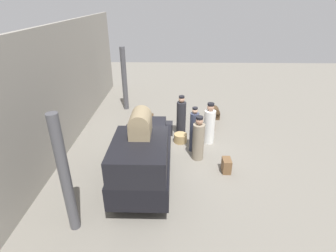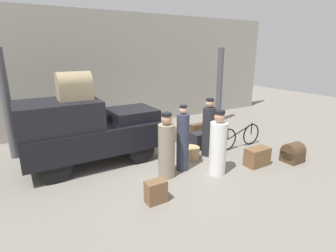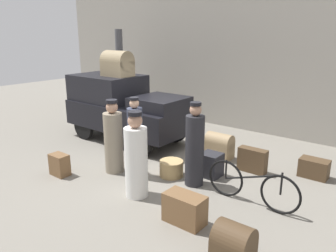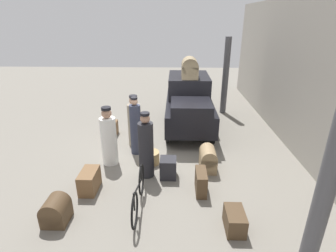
% 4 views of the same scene
% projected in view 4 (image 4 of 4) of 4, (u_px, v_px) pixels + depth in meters
% --- Properties ---
extents(ground_plane, '(30.00, 30.00, 0.00)m').
position_uv_depth(ground_plane, '(162.00, 152.00, 8.12)').
color(ground_plane, gray).
extents(station_building_facade, '(16.00, 0.15, 4.50)m').
position_uv_depth(station_building_facade, '(310.00, 81.00, 7.14)').
color(station_building_facade, gray).
rests_on(station_building_facade, ground).
extents(canopy_pillar_left, '(0.25, 0.25, 3.17)m').
position_uv_depth(canopy_pillar_left, '(225.00, 76.00, 10.91)').
color(canopy_pillar_left, '#4C4C51').
rests_on(canopy_pillar_left, ground).
extents(canopy_pillar_right, '(0.25, 0.25, 3.17)m').
position_uv_depth(canopy_pillar_right, '(324.00, 195.00, 3.61)').
color(canopy_pillar_right, '#4C4C51').
rests_on(canopy_pillar_right, ground).
extents(truck, '(3.66, 1.62, 1.86)m').
position_uv_depth(truck, '(189.00, 102.00, 9.54)').
color(truck, black).
rests_on(truck, ground).
extents(bicycle, '(1.79, 0.04, 0.77)m').
position_uv_depth(bicycle, '(138.00, 193.00, 5.60)').
color(bicycle, black).
rests_on(bicycle, ground).
extents(wicker_basket, '(0.52, 0.52, 0.35)m').
position_uv_depth(wicker_basket, '(150.00, 157.00, 7.43)').
color(wicker_basket, tan).
rests_on(wicker_basket, ground).
extents(porter_standing_middle, '(0.38, 0.38, 1.75)m').
position_uv_depth(porter_standing_middle, '(146.00, 148.00, 6.62)').
color(porter_standing_middle, '#232328').
rests_on(porter_standing_middle, ground).
extents(porter_with_bicycle, '(0.33, 0.33, 1.76)m').
position_uv_depth(porter_with_bicycle, '(136.00, 128.00, 7.76)').
color(porter_with_bicycle, '#33384C').
rests_on(porter_with_bicycle, ground).
extents(porter_carrying_trunk, '(0.44, 0.44, 1.68)m').
position_uv_depth(porter_carrying_trunk, '(109.00, 139.00, 7.21)').
color(porter_carrying_trunk, white).
rests_on(porter_carrying_trunk, ground).
extents(conductor_in_dark_uniform, '(0.42, 0.42, 1.66)m').
position_uv_depth(conductor_in_dark_uniform, '(134.00, 123.00, 8.31)').
color(conductor_in_dark_uniform, gray).
rests_on(conductor_in_dark_uniform, ground).
extents(trunk_umber_medium, '(0.64, 0.24, 0.55)m').
position_uv_depth(trunk_umber_medium, '(201.00, 182.00, 6.16)').
color(trunk_umber_medium, '#4C3823').
rests_on(trunk_umber_medium, ground).
extents(suitcase_small_leather, '(0.44, 0.28, 0.48)m').
position_uv_depth(suitcase_small_leather, '(113.00, 128.00, 9.26)').
color(suitcase_small_leather, brown).
rests_on(suitcase_small_leather, ground).
extents(suitcase_black_upright, '(0.66, 0.43, 0.65)m').
position_uv_depth(suitcase_black_upright, '(208.00, 159.00, 7.07)').
color(suitcase_black_upright, '#937A56').
rests_on(suitcase_black_upright, ground).
extents(trunk_barrel_dark, '(0.51, 0.48, 0.56)m').
position_uv_depth(trunk_barrel_dark, '(56.00, 211.00, 5.25)').
color(trunk_barrel_dark, '#4C3823').
rests_on(trunk_barrel_dark, ground).
extents(suitcase_tan_flat, '(0.44, 0.42, 0.53)m').
position_uv_depth(suitcase_tan_flat, '(168.00, 168.00, 6.75)').
color(suitcase_tan_flat, '#232328').
rests_on(suitcase_tan_flat, ground).
extents(trunk_wicker_pale, '(0.59, 0.36, 0.41)m').
position_uv_depth(trunk_wicker_pale, '(235.00, 220.00, 5.07)').
color(trunk_wicker_pale, '#4C3823').
rests_on(trunk_wicker_pale, ground).
extents(trunk_large_brown, '(0.68, 0.38, 0.51)m').
position_uv_depth(trunk_large_brown, '(89.00, 181.00, 6.23)').
color(trunk_large_brown, brown).
rests_on(trunk_large_brown, ground).
extents(trunk_on_truck_roof, '(0.84, 0.57, 0.72)m').
position_uv_depth(trunk_on_truck_roof, '(190.00, 68.00, 9.27)').
color(trunk_on_truck_roof, '#9E8966').
rests_on(trunk_on_truck_roof, truck).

